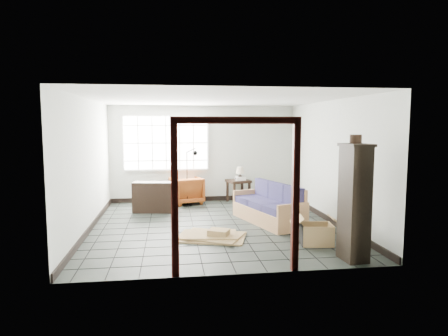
{
  "coord_description": "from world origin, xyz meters",
  "views": [
    {
      "loc": [
        -0.91,
        -8.08,
        2.09
      ],
      "look_at": [
        0.24,
        0.3,
        1.17
      ],
      "focal_mm": 32.0,
      "sensor_mm": 36.0,
      "label": 1
    }
  ],
  "objects": [
    {
      "name": "pot",
      "position": [
        1.9,
        -2.33,
        1.87
      ],
      "size": [
        0.23,
        0.23,
        0.13
      ],
      "rotation": [
        0.0,
        0.0,
        -0.4
      ],
      "color": "black",
      "rests_on": "tall_shelf"
    },
    {
      "name": "open_box",
      "position": [
        1.62,
        -1.53,
        0.18
      ],
      "size": [
        0.93,
        0.55,
        0.5
      ],
      "rotation": [
        0.0,
        0.0,
        -0.15
      ],
      "color": "olive",
      "rests_on": "ground"
    },
    {
      "name": "console_shelf",
      "position": [
        -1.32,
        1.49,
        0.36
      ],
      "size": [
        0.98,
        0.51,
        0.73
      ],
      "rotation": [
        0.0,
        0.0,
        -0.16
      ],
      "color": "black",
      "rests_on": "ground"
    },
    {
      "name": "table_lamp",
      "position": [
        0.96,
        2.37,
        0.86
      ],
      "size": [
        0.24,
        0.24,
        0.35
      ],
      "rotation": [
        0.0,
        0.0,
        -0.06
      ],
      "color": "black",
      "rests_on": "side_table"
    },
    {
      "name": "armchair",
      "position": [
        -0.48,
        2.4,
        0.39
      ],
      "size": [
        0.93,
        0.9,
        0.78
      ],
      "primitive_type": "imported",
      "rotation": [
        0.0,
        0.0,
        3.44
      ],
      "color": "maroon",
      "rests_on": "ground"
    },
    {
      "name": "floor_lamp",
      "position": [
        -0.38,
        2.06,
        0.8
      ],
      "size": [
        0.4,
        0.31,
        1.5
      ],
      "rotation": [
        0.0,
        0.0,
        -0.12
      ],
      "color": "black",
      "rests_on": "ground"
    },
    {
      "name": "ground",
      "position": [
        0.0,
        0.0,
        0.0
      ],
      "size": [
        5.5,
        5.5,
        0.0
      ],
      "primitive_type": "plane",
      "color": "black",
      "rests_on": "ground"
    },
    {
      "name": "window_panel",
      "position": [
        -1.0,
        2.7,
        1.6
      ],
      "size": [
        2.32,
        0.08,
        1.52
      ],
      "color": "silver",
      "rests_on": "ground"
    },
    {
      "name": "projector",
      "position": [
        0.96,
        2.32,
        0.66
      ],
      "size": [
        0.27,
        0.22,
        0.09
      ],
      "rotation": [
        0.0,
        0.0,
        0.09
      ],
      "color": "silver",
      "rests_on": "side_table"
    },
    {
      "name": "room_shell",
      "position": [
        0.0,
        0.03,
        1.68
      ],
      "size": [
        5.02,
        5.52,
        2.61
      ],
      "color": "silver",
      "rests_on": "ground"
    },
    {
      "name": "cardboard_pile",
      "position": [
        -0.15,
        -0.91,
        0.05
      ],
      "size": [
        1.43,
        1.21,
        0.18
      ],
      "rotation": [
        0.0,
        0.0,
        -0.34
      ],
      "color": "olive",
      "rests_on": "ground"
    },
    {
      "name": "tall_shelf",
      "position": [
        1.88,
        -2.4,
        0.92
      ],
      "size": [
        0.41,
        0.52,
        1.81
      ],
      "rotation": [
        0.0,
        0.0,
        0.08
      ],
      "color": "black",
      "rests_on": "ground"
    },
    {
      "name": "side_table",
      "position": [
        0.91,
        2.4,
        0.5
      ],
      "size": [
        0.68,
        0.68,
        0.61
      ],
      "rotation": [
        0.0,
        0.0,
        0.27
      ],
      "color": "black",
      "rests_on": "ground"
    },
    {
      "name": "futon_sofa",
      "position": [
        1.21,
        0.12,
        0.31
      ],
      "size": [
        1.26,
        2.03,
        0.84
      ],
      "rotation": [
        0.0,
        0.0,
        0.3
      ],
      "color": "#AB804D",
      "rests_on": "ground"
    },
    {
      "name": "doorway_trim",
      "position": [
        0.0,
        -2.7,
        1.38
      ],
      "size": [
        1.8,
        0.08,
        2.2
      ],
      "color": "#3D120D",
      "rests_on": "ground"
    }
  ]
}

